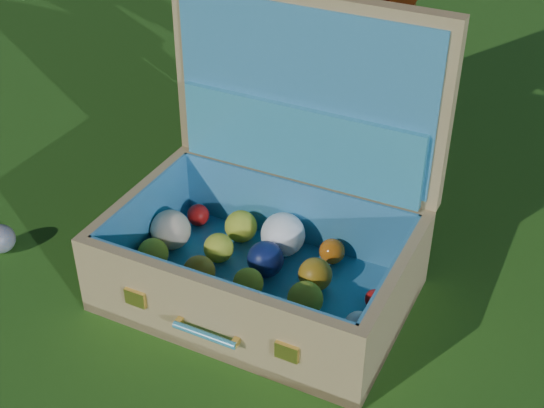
{
  "coord_description": "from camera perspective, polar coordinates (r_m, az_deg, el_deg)",
  "views": [
    {
      "loc": [
        0.61,
        -1.13,
        1.1
      ],
      "look_at": [
        0.16,
        0.12,
        0.19
      ],
      "focal_mm": 50.0,
      "sensor_mm": 36.0,
      "label": 1
    }
  ],
  "objects": [
    {
      "name": "ground",
      "position": [
        1.69,
        -6.52,
        -6.38
      ],
      "size": [
        60.0,
        60.0,
        0.0
      ],
      "primitive_type": "plane",
      "color": "#215114",
      "rests_on": "ground"
    },
    {
      "name": "stray_ball",
      "position": [
        1.88,
        -19.76,
        -2.48
      ],
      "size": [
        0.07,
        0.07,
        0.07
      ],
      "primitive_type": "sphere",
      "color": "#3E63A3",
      "rests_on": "ground"
    },
    {
      "name": "suitcase",
      "position": [
        1.61,
        0.02,
        -0.67
      ],
      "size": [
        0.67,
        0.52,
        0.6
      ],
      "rotation": [
        0.0,
        0.0,
        -0.12
      ],
      "color": "tan",
      "rests_on": "ground"
    }
  ]
}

